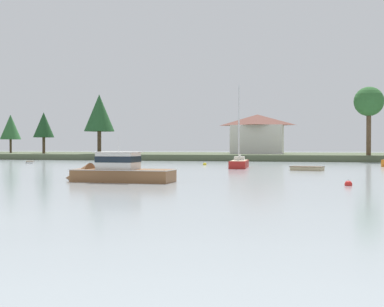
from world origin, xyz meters
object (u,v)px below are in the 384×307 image
at_px(dinghy_sand, 307,169).
at_px(sailboat_red, 239,166).
at_px(dinghy_white, 30,163).
at_px(cruiser_wood, 112,175).
at_px(mooring_buoy_red, 348,184).
at_px(mooring_buoy_yellow, 205,164).

relative_size(dinghy_sand, sailboat_red, 0.36).
height_order(dinghy_sand, dinghy_white, dinghy_sand).
height_order(cruiser_wood, dinghy_white, cruiser_wood).
relative_size(cruiser_wood, mooring_buoy_red, 15.55).
distance_m(dinghy_sand, sailboat_red, 9.85).
bearing_deg(cruiser_wood, mooring_buoy_red, 0.56).
relative_size(dinghy_sand, mooring_buoy_yellow, 6.85).
distance_m(sailboat_red, mooring_buoy_yellow, 9.83).
distance_m(mooring_buoy_yellow, mooring_buoy_red, 38.00).
height_order(sailboat_red, mooring_buoy_red, sailboat_red).
height_order(cruiser_wood, sailboat_red, sailboat_red).
xyz_separation_m(dinghy_sand, dinghy_white, (-42.71, 13.67, -0.04)).
height_order(dinghy_sand, cruiser_wood, cruiser_wood).
xyz_separation_m(sailboat_red, dinghy_white, (-34.42, 8.36, -0.12)).
bearing_deg(sailboat_red, mooring_buoy_red, -66.75).
distance_m(cruiser_wood, dinghy_white, 44.87).
distance_m(dinghy_sand, mooring_buoy_yellow, 19.40).
distance_m(dinghy_white, mooring_buoy_red, 57.19).
xyz_separation_m(dinghy_sand, mooring_buoy_red, (2.93, -20.80, -0.07)).
bearing_deg(dinghy_white, mooring_buoy_red, -37.07).
bearing_deg(dinghy_white, cruiser_wood, -50.53).
relative_size(dinghy_white, mooring_buoy_yellow, 5.20).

